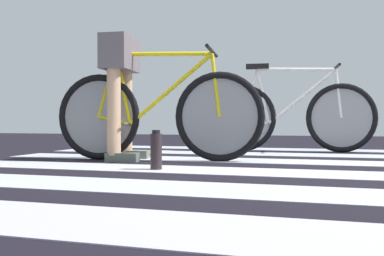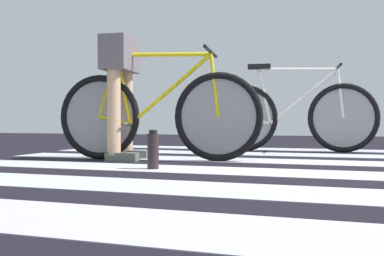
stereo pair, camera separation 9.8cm
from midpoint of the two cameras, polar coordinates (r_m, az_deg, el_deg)
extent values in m
cube|color=black|center=(3.19, 15.59, -5.10)|extent=(18.00, 14.00, 0.02)
cube|color=silver|center=(1.27, 7.79, -13.58)|extent=(5.20, 0.44, 0.00)
cube|color=#B9BCC5|center=(1.97, 17.42, -8.41)|extent=(5.20, 0.44, 0.00)
cube|color=silver|center=(2.73, 13.47, -5.83)|extent=(5.20, 0.44, 0.00)
cube|color=silver|center=(3.50, 15.76, -4.38)|extent=(5.20, 0.44, 0.00)
cube|color=#B6B6C2|center=(4.24, 15.47, -3.47)|extent=(5.20, 0.44, 0.00)
cube|color=#B7B8C6|center=(5.01, 15.33, -2.82)|extent=(5.20, 0.44, 0.00)
torus|color=black|center=(3.72, -11.49, 1.43)|extent=(0.72, 0.12, 0.72)
torus|color=black|center=(3.43, 4.27, 1.50)|extent=(0.72, 0.12, 0.72)
cylinder|color=gray|center=(3.72, -11.49, 1.43)|extent=(0.61, 0.06, 0.61)
cylinder|color=gray|center=(3.43, 4.27, 1.50)|extent=(0.61, 0.06, 0.61)
cylinder|color=yellow|center=(3.57, -3.16, 9.70)|extent=(0.80, 0.11, 0.05)
cylinder|color=yellow|center=(3.52, -2.21, 5.07)|extent=(0.70, 0.10, 0.59)
cylinder|color=yellow|center=(3.64, -8.33, 5.07)|extent=(0.16, 0.05, 0.59)
cylinder|color=yellow|center=(3.66, -9.49, 0.98)|extent=(0.29, 0.05, 0.09)
cylinder|color=yellow|center=(3.70, -10.37, 5.47)|extent=(0.19, 0.04, 0.53)
cylinder|color=yellow|center=(3.45, 3.78, 5.66)|extent=(0.09, 0.04, 0.50)
cube|color=black|center=(3.70, -9.22, 9.99)|extent=(0.25, 0.11, 0.05)
cylinder|color=black|center=(3.49, 3.29, 10.08)|extent=(0.07, 0.52, 0.03)
cylinder|color=#4C4C51|center=(3.61, -7.43, 0.51)|extent=(0.05, 0.34, 0.02)
cylinder|color=tan|center=(3.78, -8.00, 3.81)|extent=(0.11, 0.11, 0.93)
cylinder|color=tan|center=(3.52, -9.60, 4.03)|extent=(0.11, 0.11, 0.93)
cube|color=#645961|center=(3.69, -8.78, 9.59)|extent=(0.26, 0.43, 0.28)
cube|color=#5D6759|center=(3.76, -6.98, -3.49)|extent=(0.27, 0.12, 0.07)
cube|color=#5D6759|center=(3.50, -8.51, -3.81)|extent=(0.27, 0.12, 0.07)
torus|color=black|center=(4.67, 7.49, 1.31)|extent=(0.72, 0.13, 0.72)
torus|color=black|center=(4.70, 19.99, 1.27)|extent=(0.72, 0.13, 0.72)
cylinder|color=gray|center=(4.67, 7.49, 1.31)|extent=(0.60, 0.07, 0.61)
cylinder|color=gray|center=(4.70, 19.99, 1.27)|extent=(0.60, 0.07, 0.61)
cylinder|color=white|center=(4.69, 14.40, 7.54)|extent=(0.80, 0.11, 0.05)
cylinder|color=white|center=(4.67, 15.13, 3.99)|extent=(0.70, 0.10, 0.59)
cylinder|color=white|center=(4.66, 10.20, 4.13)|extent=(0.16, 0.05, 0.59)
cylinder|color=white|center=(4.66, 9.21, 0.94)|extent=(0.29, 0.06, 0.09)
cylinder|color=white|center=(4.67, 8.48, 4.50)|extent=(0.19, 0.04, 0.53)
cylinder|color=white|center=(4.71, 19.64, 4.31)|extent=(0.09, 0.04, 0.50)
cube|color=black|center=(4.70, 9.47, 8.04)|extent=(0.25, 0.11, 0.05)
cylinder|color=black|center=(4.73, 19.29, 7.59)|extent=(0.08, 0.52, 0.03)
cylinder|color=#4C4C51|center=(4.65, 10.93, 0.57)|extent=(0.05, 0.34, 0.02)
cylinder|color=#2B2024|center=(2.87, -4.27, -3.13)|extent=(0.08, 0.08, 0.24)
cylinder|color=black|center=(2.86, -4.27, -0.50)|extent=(0.05, 0.05, 0.02)
camera|label=1|loc=(0.05, -72.38, 0.24)|focal=40.33mm
camera|label=2|loc=(0.05, 107.62, -0.24)|focal=40.33mm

